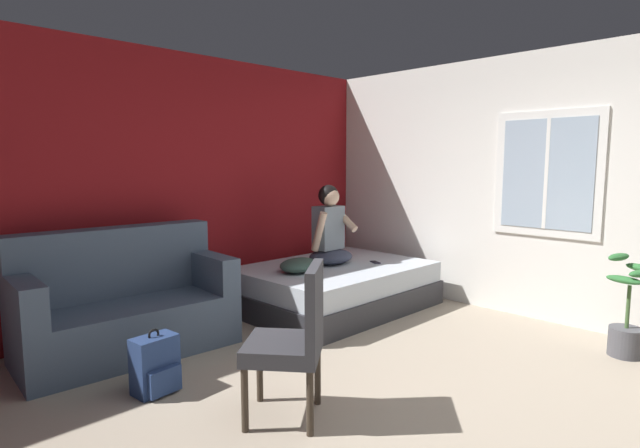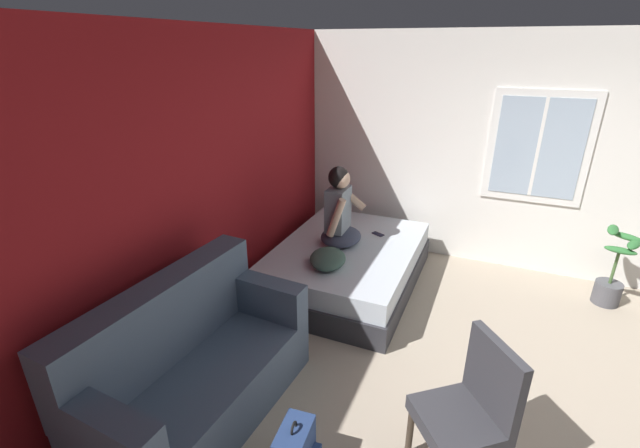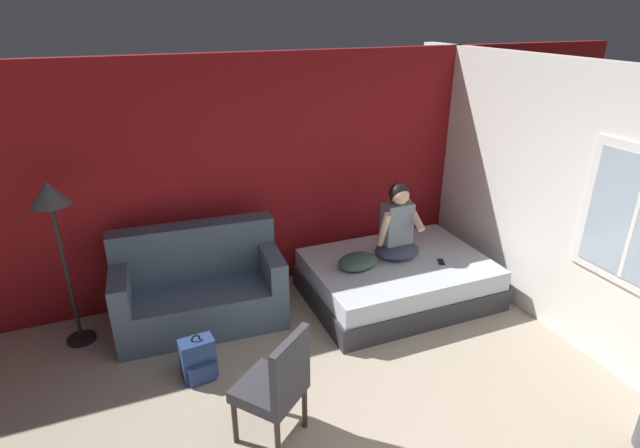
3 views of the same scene
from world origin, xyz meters
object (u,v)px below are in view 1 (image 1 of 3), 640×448
(cell_phone, at_px, (375,262))
(throw_pillow, at_px, (299,265))
(bed, at_px, (335,287))
(potted_plant, at_px, (627,321))
(person_seated, at_px, (330,232))
(backpack, at_px, (156,366))
(side_chair, at_px, (294,336))
(couch, at_px, (125,306))

(cell_phone, bearing_deg, throw_pillow, -170.34)
(bed, height_order, potted_plant, potted_plant)
(person_seated, relative_size, backpack, 1.91)
(potted_plant, bearing_deg, person_seated, 103.82)
(bed, relative_size, throw_pillow, 4.25)
(side_chair, xyz_separation_m, cell_phone, (2.34, 1.25, -0.05))
(cell_phone, bearing_deg, couch, -168.00)
(backpack, distance_m, potted_plant, 3.74)
(side_chair, distance_m, potted_plant, 2.89)
(side_chair, xyz_separation_m, backpack, (-0.45, 0.94, -0.34))
(side_chair, relative_size, throw_pillow, 2.04)
(bed, relative_size, cell_phone, 14.18)
(couch, bearing_deg, throw_pillow, -11.73)
(couch, xyz_separation_m, person_seated, (2.21, -0.27, 0.44))
(potted_plant, bearing_deg, side_chair, 155.78)
(bed, xyz_separation_m, potted_plant, (0.71, -2.65, 0.07))
(throw_pillow, distance_m, potted_plant, 2.96)
(bed, height_order, throw_pillow, throw_pillow)
(side_chair, bearing_deg, couch, 98.17)
(couch, xyz_separation_m, throw_pillow, (1.68, -0.35, 0.16))
(bed, distance_m, side_chair, 2.44)
(bed, relative_size, couch, 1.17)
(backpack, relative_size, throw_pillow, 0.95)
(bed, distance_m, throw_pillow, 0.60)
(person_seated, bearing_deg, potted_plant, -76.18)
(bed, relative_size, potted_plant, 2.40)
(backpack, bearing_deg, side_chair, -64.28)
(backpack, bearing_deg, couch, 78.39)
(side_chair, bearing_deg, bed, 37.52)
(backpack, distance_m, cell_phone, 2.82)
(side_chair, relative_size, person_seated, 1.12)
(bed, bearing_deg, person_seated, 75.93)
(person_seated, bearing_deg, couch, 173.12)
(couch, relative_size, potted_plant, 2.05)
(backpack, xyz_separation_m, potted_plant, (3.08, -2.12, 0.11))
(side_chair, distance_m, cell_phone, 2.65)
(backpack, bearing_deg, person_seated, 15.04)
(side_chair, distance_m, person_seated, 2.53)
(person_seated, distance_m, potted_plant, 2.90)
(person_seated, distance_m, backpack, 2.57)
(cell_phone, bearing_deg, bed, 176.97)
(couch, xyz_separation_m, potted_plant, (2.89, -3.03, -0.09))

